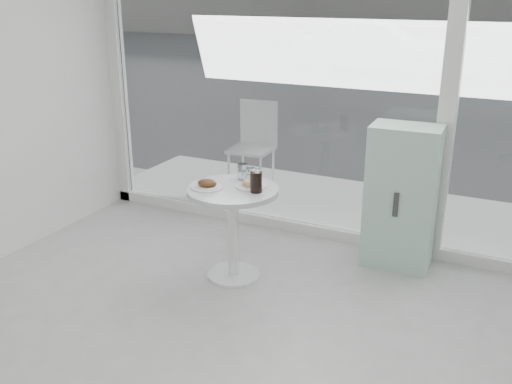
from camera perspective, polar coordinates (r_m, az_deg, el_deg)
The scene contains 12 objects.
storefront at distance 5.03m, azimuth 9.60°, elevation 13.39°, with size 5.00×0.14×3.00m.
main_table at distance 4.53m, azimuth -2.31°, elevation -2.24°, with size 0.72×0.72×0.77m.
patio_deck at distance 6.20m, azimuth 10.22°, elevation -1.56°, with size 5.60×1.60×0.05m, color beige.
street at distance 18.00m, azimuth 21.41°, elevation 11.25°, with size 40.00×24.00×0.00m, color #343434.
mint_cabinet at distance 4.88m, azimuth 14.31°, elevation -0.51°, with size 0.57×0.40×1.21m.
patio_chair at distance 6.37m, azimuth -0.16°, elevation 5.08°, with size 0.47×0.47×1.03m.
car_white at distance 16.75m, azimuth 11.78°, elevation 14.31°, with size 1.83×4.55×1.55m, color white.
plate_fritter at distance 4.46m, azimuth -4.88°, elevation 0.73°, with size 0.25×0.25×0.07m.
plate_donut at distance 4.47m, azimuth -0.50°, elevation 0.78°, with size 0.24×0.24×0.06m.
water_tumbler_a at distance 4.64m, azimuth -1.35°, elevation 1.98°, with size 0.08×0.08×0.13m.
water_tumbler_b at distance 4.57m, azimuth -0.56°, elevation 1.61°, with size 0.08×0.08×0.12m.
cola_glass at distance 4.34m, azimuth 0.02°, elevation 1.06°, with size 0.09×0.09×0.18m.
Camera 1 is at (1.50, -1.79, 2.24)m, focal length 40.00 mm.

